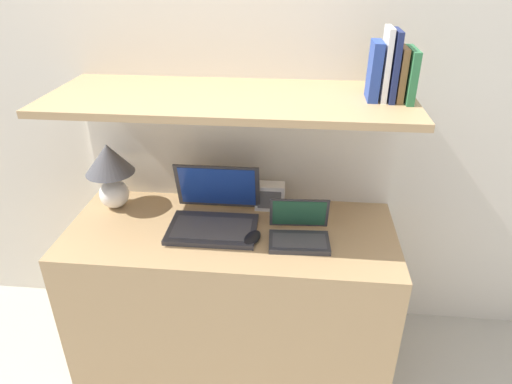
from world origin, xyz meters
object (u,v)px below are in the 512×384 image
at_px(table_lamp, 110,169).
at_px(router_box, 270,196).
at_px(laptop_large, 214,215).
at_px(book_brown, 400,74).
at_px(laptop_small, 299,232).
at_px(book_white, 386,64).
at_px(book_green, 410,75).
at_px(computer_mouse, 252,238).
at_px(book_navy, 393,66).
at_px(book_blue, 374,71).

distance_m(table_lamp, router_box, 0.73).
xyz_separation_m(laptop_large, book_brown, (0.70, 0.04, 0.61)).
xyz_separation_m(laptop_small, book_white, (0.28, 0.12, 0.66)).
bearing_deg(book_green, computer_mouse, -165.16).
relative_size(book_green, book_navy, 0.75).
bearing_deg(router_box, book_blue, -19.05).
bearing_deg(book_blue, computer_mouse, -161.08).
relative_size(computer_mouse, book_white, 0.49).
bearing_deg(router_box, book_navy, -16.43).
height_order(laptop_large, router_box, laptop_large).
bearing_deg(book_green, book_blue, -180.00).
xyz_separation_m(laptop_large, book_white, (0.65, 0.04, 0.65)).
xyz_separation_m(computer_mouse, book_blue, (0.43, 0.15, 0.66)).
distance_m(laptop_small, book_white, 0.72).
height_order(computer_mouse, router_box, router_box).
bearing_deg(table_lamp, laptop_large, -13.24).
distance_m(computer_mouse, book_navy, 0.85).
relative_size(laptop_large, computer_mouse, 2.98).
xyz_separation_m(computer_mouse, router_box, (0.05, 0.28, 0.05)).
bearing_deg(book_navy, book_blue, -180.00).
distance_m(book_navy, book_blue, 0.07).
distance_m(router_box, book_white, 0.77).
xyz_separation_m(laptop_small, book_blue, (0.24, 0.12, 0.63)).
xyz_separation_m(laptop_large, laptop_small, (0.37, -0.08, -0.01)).
distance_m(laptop_large, book_blue, 0.87).
distance_m(book_brown, book_navy, 0.04).
bearing_deg(computer_mouse, book_white, 17.52).
bearing_deg(book_brown, laptop_large, -176.86).
relative_size(laptop_large, router_box, 2.83).
relative_size(laptop_large, book_blue, 1.80).
distance_m(table_lamp, book_navy, 1.26).
distance_m(laptop_large, laptop_small, 0.38).
relative_size(laptop_small, book_blue, 1.22).
bearing_deg(router_box, book_white, -17.47).
distance_m(computer_mouse, book_blue, 0.80).
relative_size(laptop_small, router_box, 1.92).
bearing_deg(book_blue, book_brown, 0.00).
relative_size(book_green, book_blue, 0.89).
height_order(router_box, book_green, book_green).
bearing_deg(book_white, router_box, 162.53).
bearing_deg(table_lamp, book_white, -3.84).
bearing_deg(laptop_large, book_blue, 3.63).
xyz_separation_m(laptop_large, book_blue, (0.61, 0.04, 0.62)).
xyz_separation_m(book_navy, book_blue, (-0.07, -0.00, -0.02)).
distance_m(book_green, book_white, 0.10).
distance_m(router_box, book_green, 0.80).
bearing_deg(computer_mouse, book_navy, 16.59).
height_order(table_lamp, book_navy, book_navy).
relative_size(book_green, book_brown, 0.97).
height_order(book_green, book_brown, book_brown).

